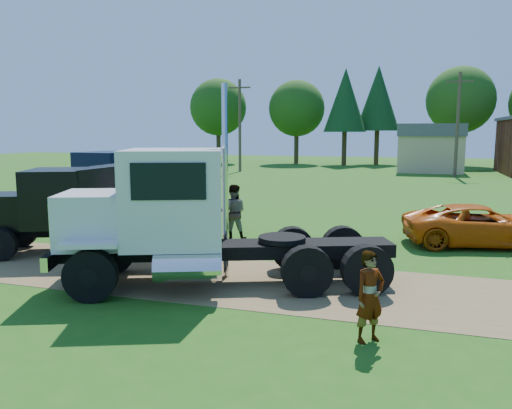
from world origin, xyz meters
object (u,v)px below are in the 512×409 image
(navy_truck, at_px, (121,186))
(orange_pickup, at_px, (480,225))
(black_dump_truck, at_px, (107,199))
(spectator_a, at_px, (370,297))
(white_semi_tractor, at_px, (179,217))

(navy_truck, height_order, orange_pickup, navy_truck)
(black_dump_truck, distance_m, spectator_a, 10.01)
(orange_pickup, height_order, spectator_a, spectator_a)
(white_semi_tractor, distance_m, spectator_a, 5.42)
(white_semi_tractor, relative_size, navy_truck, 1.20)
(orange_pickup, xyz_separation_m, spectator_a, (-2.95, -9.27, 0.16))
(black_dump_truck, relative_size, spectator_a, 4.19)
(orange_pickup, relative_size, spectator_a, 2.95)
(navy_truck, height_order, spectator_a, navy_truck)
(navy_truck, bearing_deg, black_dump_truck, -58.57)
(white_semi_tractor, bearing_deg, black_dump_truck, 124.34)
(white_semi_tractor, height_order, spectator_a, white_semi_tractor)
(orange_pickup, bearing_deg, spectator_a, 149.56)
(white_semi_tractor, distance_m, navy_truck, 10.21)
(black_dump_truck, height_order, navy_truck, black_dump_truck)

